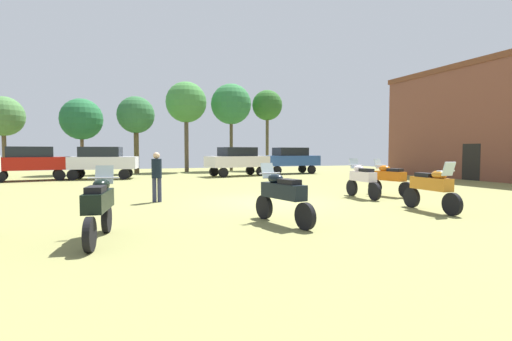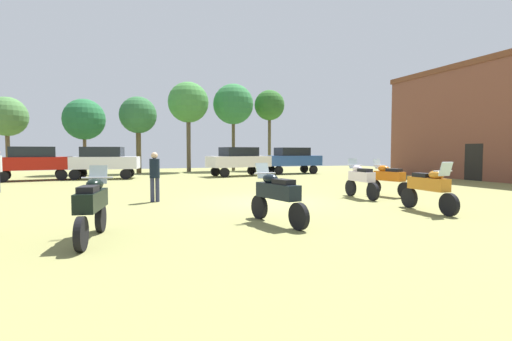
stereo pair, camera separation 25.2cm
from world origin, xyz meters
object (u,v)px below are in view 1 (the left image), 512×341
(tree_8, at_px, (186,103))
(brick_building, at_px, (508,121))
(motorcycle_9, at_px, (362,179))
(car_3, at_px, (101,160))
(car_4, at_px, (30,161))
(tree_1, at_px, (267,106))
(motorcycle_1, at_px, (390,178))
(car_1, at_px, (237,159))
(motorcycle_5, at_px, (99,205))
(person_1, at_px, (157,173))
(tree_3, at_px, (81,119))
(car_2, at_px, (290,158))
(tree_5, at_px, (3,117))
(tree_2, at_px, (231,104))
(motorcycle_3, at_px, (431,187))
(tree_6, at_px, (136,116))
(motorcycle_2, at_px, (282,194))

(tree_8, bearing_deg, brick_building, -40.95)
(motorcycle_9, relative_size, car_3, 0.46)
(car_4, bearing_deg, tree_1, -79.73)
(motorcycle_1, bearing_deg, car_1, 87.52)
(motorcycle_5, distance_m, person_1, 5.54)
(person_1, distance_m, tree_3, 17.90)
(motorcycle_9, relative_size, tree_1, 0.29)
(car_2, xyz_separation_m, person_1, (-11.29, -12.72, -0.17))
(motorcycle_5, height_order, tree_8, tree_8)
(tree_3, height_order, tree_5, tree_3)
(car_2, relative_size, tree_3, 0.78)
(car_3, distance_m, tree_2, 13.02)
(brick_building, height_order, car_2, brick_building)
(brick_building, relative_size, tree_5, 2.69)
(motorcycle_9, distance_m, tree_3, 21.98)
(motorcycle_3, distance_m, car_3, 19.34)
(brick_building, bearing_deg, tree_8, 139.05)
(motorcycle_5, xyz_separation_m, tree_3, (-1.91, 22.56, 3.35))
(brick_building, distance_m, person_1, 21.93)
(motorcycle_9, relative_size, tree_3, 0.37)
(motorcycle_9, distance_m, car_2, 14.83)
(motorcycle_5, height_order, tree_5, tree_5)
(car_1, bearing_deg, car_4, 76.54)
(car_3, xyz_separation_m, tree_2, (10.41, 6.30, 4.63))
(motorcycle_9, distance_m, tree_5, 24.38)
(person_1, relative_size, tree_6, 0.29)
(car_2, relative_size, tree_2, 0.57)
(motorcycle_3, relative_size, car_4, 0.48)
(tree_3, bearing_deg, car_1, -29.01)
(car_2, distance_m, person_1, 17.01)
(motorcycle_2, distance_m, tree_5, 24.58)
(motorcycle_3, xyz_separation_m, motorcycle_5, (-8.87, -0.42, -0.00))
(motorcycle_3, height_order, tree_6, tree_6)
(motorcycle_3, height_order, tree_1, tree_1)
(car_4, relative_size, tree_6, 0.77)
(car_2, bearing_deg, person_1, 136.63)
(tree_6, bearing_deg, tree_3, 176.80)
(tree_8, bearing_deg, motorcycle_3, -82.76)
(motorcycle_3, relative_size, motorcycle_9, 1.05)
(motorcycle_3, distance_m, tree_5, 26.93)
(motorcycle_5, xyz_separation_m, tree_6, (1.91, 22.34, 3.74))
(tree_6, bearing_deg, tree_8, 14.19)
(car_3, distance_m, tree_8, 9.91)
(car_3, distance_m, tree_3, 6.13)
(motorcycle_1, relative_size, tree_2, 0.27)
(brick_building, height_order, tree_8, tree_8)
(car_3, relative_size, car_4, 1.00)
(car_2, relative_size, tree_6, 0.74)
(tree_1, bearing_deg, tree_2, -178.95)
(tree_1, bearing_deg, brick_building, -57.35)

